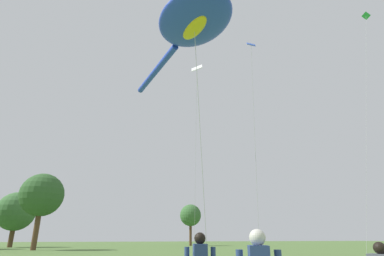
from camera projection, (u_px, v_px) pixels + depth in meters
big_show_kite at (192, 24)px, 16.20m from camera, size 4.26×11.25×12.79m
small_kite_bird_shape at (197, 75)px, 30.00m from camera, size 1.17×2.76×17.88m
small_kite_delta_white at (366, 43)px, 28.37m from camera, size 3.61×2.23×21.87m
small_kite_triangle_green at (252, 66)px, 19.40m from camera, size 0.86×1.94×13.55m
tree_shrub_far at (42, 195)px, 43.00m from camera, size 5.92×5.92×10.23m
tree_oak_left at (16, 211)px, 55.20m from camera, size 6.76×6.76×9.47m
tree_broad_distant at (191, 215)px, 66.55m from camera, size 4.58×4.58×8.51m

